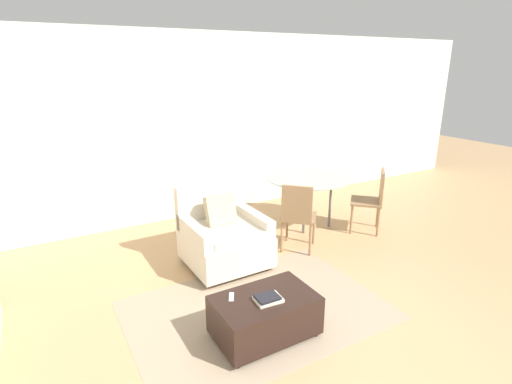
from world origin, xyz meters
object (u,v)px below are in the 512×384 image
Objects in this scene: dining_chair_near_left at (298,213)px; dining_chair_near_right at (373,196)px; ottoman at (265,315)px; book_stack at (268,298)px; armchair at (224,236)px; tv_remote_primary at (231,297)px; dining_table at (308,182)px.

dining_chair_near_left and dining_chair_near_right have the same top height.
book_stack is at bearing -95.59° from ottoman.
tv_remote_primary is (-0.52, -1.24, 0.04)m from armchair.
armchair is at bearing -162.82° from dining_table.
book_stack is at bearing -152.97° from dining_chair_near_right.
ottoman is 0.34m from tv_remote_primary.
armchair reaches higher than dining_table.
armchair is 1.34m from tv_remote_primary.
dining_chair_near_right reaches higher than tv_remote_primary.
tv_remote_primary is at bearing -158.54° from dining_chair_near_right.
ottoman is at bearing -134.88° from dining_chair_near_left.
dining_table is 0.93m from dining_chair_near_right.
dining_chair_near_left is at bearing 180.00° from dining_chair_near_right.
armchair is 3.90× the size of book_stack.
dining_table is at bearing 45.00° from dining_chair_near_left.
dining_chair_near_left is (0.96, -0.15, 0.16)m from armchair.
armchair is at bearing 67.32° from tv_remote_primary.
dining_table is at bearing 17.18° from armchair.
book_stack is 0.26× the size of dining_chair_near_left.
book_stack is at bearing -134.13° from dining_table.
dining_table is 0.93m from dining_chair_near_left.
dining_chair_near_right is (2.52, 1.29, 0.11)m from book_stack.
dining_table reaches higher than book_stack.
ottoman is 6.46× the size of tv_remote_primary.
book_stack is (-0.01, -0.06, 0.20)m from ottoman.
armchair is 1.47m from book_stack.
dining_chair_near_left reaches higher than ottoman.
book_stack is 1.76× the size of tv_remote_primary.
armchair is 1.41m from ottoman.
dining_table is (2.12, 1.74, 0.26)m from tv_remote_primary.
ottoman is 2.82m from dining_chair_near_right.
book_stack is 0.26× the size of dining_chair_near_right.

